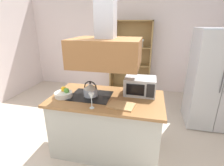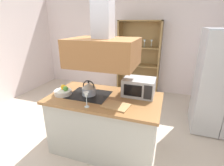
% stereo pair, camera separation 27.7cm
% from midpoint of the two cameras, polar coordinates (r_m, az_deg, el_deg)
% --- Properties ---
extents(ground_plane, '(7.80, 7.80, 0.00)m').
position_cam_midpoint_polar(ground_plane, '(2.87, -7.23, -23.03)').
color(ground_plane, beige).
extents(wall_back, '(6.00, 0.12, 2.70)m').
position_cam_midpoint_polar(wall_back, '(5.05, 3.96, 13.05)').
color(wall_back, silver).
rests_on(wall_back, ground).
extents(kitchen_island, '(1.64, 0.91, 0.90)m').
position_cam_midpoint_polar(kitchen_island, '(2.72, -4.71, -13.46)').
color(kitchen_island, '#B5B3A8').
rests_on(kitchen_island, ground).
extents(range_hood, '(0.90, 0.70, 1.32)m').
position_cam_midpoint_polar(range_hood, '(2.29, -5.59, 13.39)').
color(range_hood, '#935D32').
extents(refrigerator, '(0.90, 0.77, 1.85)m').
position_cam_midpoint_polar(refrigerator, '(3.66, 29.64, 0.99)').
color(refrigerator, '#B3B6C1').
rests_on(refrigerator, ground).
extents(dish_cabinet, '(1.14, 0.40, 1.99)m').
position_cam_midpoint_polar(dish_cabinet, '(4.91, 4.55, 7.27)').
color(dish_cabinet, olive).
rests_on(dish_cabinet, ground).
extents(kettle, '(0.21, 0.21, 0.23)m').
position_cam_midpoint_polar(kettle, '(2.55, -10.34, -2.30)').
color(kettle, '#AFB6C8').
rests_on(kettle, kitchen_island).
extents(cutting_board, '(0.37, 0.29, 0.02)m').
position_cam_midpoint_polar(cutting_board, '(2.24, -0.47, -7.58)').
color(cutting_board, tan).
rests_on(cutting_board, kitchen_island).
extents(microwave, '(0.46, 0.35, 0.26)m').
position_cam_midpoint_polar(microwave, '(2.58, 6.35, -1.03)').
color(microwave, '#B7BABF').
rests_on(microwave, kitchen_island).
extents(wine_glass_on_counter, '(0.08, 0.08, 0.21)m').
position_cam_midpoint_polar(wine_glass_on_counter, '(2.17, -10.56, -4.77)').
color(wine_glass_on_counter, silver).
rests_on(wine_glass_on_counter, kitchen_island).
extents(fruit_bowl, '(0.26, 0.26, 0.14)m').
position_cam_midpoint_polar(fruit_bowl, '(2.64, -18.79, -3.46)').
color(fruit_bowl, silver).
rests_on(fruit_bowl, kitchen_island).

